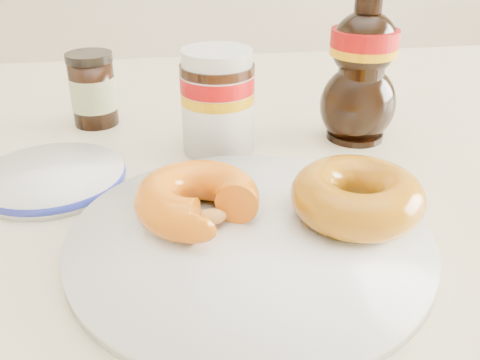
{
  "coord_description": "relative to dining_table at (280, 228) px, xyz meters",
  "views": [
    {
      "loc": [
        -0.12,
        -0.4,
        1.0
      ],
      "look_at": [
        -0.06,
        -0.0,
        0.79
      ],
      "focal_mm": 40.0,
      "sensor_mm": 36.0,
      "label": 1
    }
  ],
  "objects": [
    {
      "name": "dining_table",
      "position": [
        0.0,
        0.0,
        0.0
      ],
      "size": [
        1.4,
        0.9,
        0.75
      ],
      "color": "beige",
      "rests_on": "ground"
    },
    {
      "name": "plate",
      "position": [
        -0.06,
        -0.15,
        0.09
      ],
      "size": [
        0.29,
        0.29,
        0.01
      ],
      "color": "white",
      "rests_on": "dining_table"
    },
    {
      "name": "donut_bitten",
      "position": [
        -0.1,
        -0.12,
        0.12
      ],
      "size": [
        0.13,
        0.13,
        0.04
      ],
      "primitive_type": "torus",
      "rotation": [
        0.0,
        0.0,
        -0.34
      ],
      "color": "orange",
      "rests_on": "plate"
    },
    {
      "name": "donut_whole",
      "position": [
        0.03,
        -0.14,
        0.12
      ],
      "size": [
        0.14,
        0.14,
        0.04
      ],
      "primitive_type": "torus",
      "rotation": [
        0.0,
        0.0,
        -0.29
      ],
      "color": "#AA6B0A",
      "rests_on": "plate"
    },
    {
      "name": "nutella_jar",
      "position": [
        -0.06,
        0.04,
        0.14
      ],
      "size": [
        0.08,
        0.08,
        0.11
      ],
      "rotation": [
        0.0,
        0.0,
        -0.38
      ],
      "color": "white",
      "rests_on": "dining_table"
    },
    {
      "name": "syrup_bottle",
      "position": [
        0.1,
        0.05,
        0.17
      ],
      "size": [
        0.11,
        0.1,
        0.17
      ],
      "primitive_type": null,
      "rotation": [
        0.0,
        0.0,
        0.35
      ],
      "color": "black",
      "rests_on": "dining_table"
    },
    {
      "name": "dark_jar",
      "position": [
        -0.21,
        0.14,
        0.13
      ],
      "size": [
        0.06,
        0.06,
        0.09
      ],
      "rotation": [
        0.0,
        0.0,
        -0.37
      ],
      "color": "black",
      "rests_on": "dining_table"
    },
    {
      "name": "blue_rim_saucer",
      "position": [
        -0.24,
        -0.02,
        0.09
      ],
      "size": [
        0.14,
        0.14,
        0.01
      ],
      "color": "white",
      "rests_on": "dining_table"
    }
  ]
}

